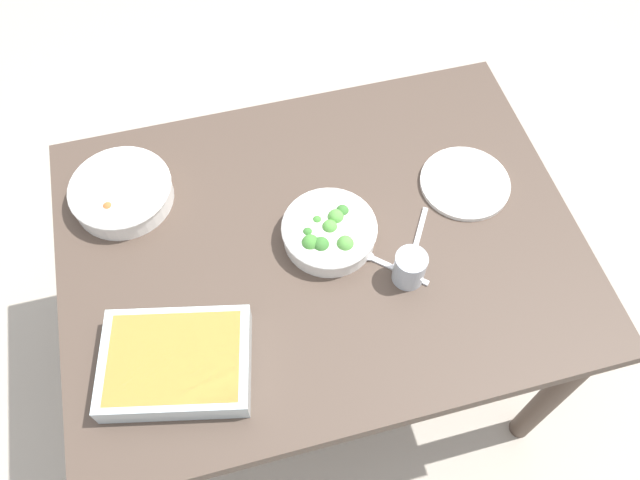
{
  "coord_description": "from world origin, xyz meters",
  "views": [
    {
      "loc": [
        -0.19,
        -0.74,
        2.0
      ],
      "look_at": [
        0.0,
        0.0,
        0.74
      ],
      "focal_mm": 35.67,
      "sensor_mm": 36.0,
      "label": 1
    }
  ],
  "objects_px": {
    "stew_bowl": "(122,192)",
    "spoon_spare": "(415,247)",
    "side_plate": "(465,183)",
    "spoon_by_stew": "(139,205)",
    "baking_dish": "(176,362)",
    "broccoli_bowl": "(330,233)",
    "spoon_by_broccoli": "(383,263)",
    "fork_on_table": "(323,228)",
    "drink_cup": "(409,269)"
  },
  "relations": [
    {
      "from": "stew_bowl",
      "to": "fork_on_table",
      "type": "bearing_deg",
      "value": -24.5
    },
    {
      "from": "broccoli_bowl",
      "to": "baking_dish",
      "type": "height_order",
      "value": "broccoli_bowl"
    },
    {
      "from": "drink_cup",
      "to": "spoon_spare",
      "type": "relative_size",
      "value": 0.54
    },
    {
      "from": "stew_bowl",
      "to": "spoon_spare",
      "type": "xyz_separation_m",
      "value": [
        0.64,
        -0.31,
        -0.03
      ]
    },
    {
      "from": "spoon_spare",
      "to": "fork_on_table",
      "type": "distance_m",
      "value": 0.22
    },
    {
      "from": "drink_cup",
      "to": "spoon_by_stew",
      "type": "relative_size",
      "value": 0.61
    },
    {
      "from": "broccoli_bowl",
      "to": "spoon_spare",
      "type": "distance_m",
      "value": 0.2
    },
    {
      "from": "stew_bowl",
      "to": "side_plate",
      "type": "height_order",
      "value": "stew_bowl"
    },
    {
      "from": "spoon_by_broccoli",
      "to": "baking_dish",
      "type": "bearing_deg",
      "value": -165.07
    },
    {
      "from": "stew_bowl",
      "to": "spoon_by_broccoli",
      "type": "relative_size",
      "value": 1.73
    },
    {
      "from": "broccoli_bowl",
      "to": "side_plate",
      "type": "height_order",
      "value": "broccoli_bowl"
    },
    {
      "from": "stew_bowl",
      "to": "broccoli_bowl",
      "type": "bearing_deg",
      "value": -27.77
    },
    {
      "from": "drink_cup",
      "to": "baking_dish",
      "type": "bearing_deg",
      "value": -171.2
    },
    {
      "from": "stew_bowl",
      "to": "side_plate",
      "type": "relative_size",
      "value": 1.11
    },
    {
      "from": "spoon_by_stew",
      "to": "baking_dish",
      "type": "bearing_deg",
      "value": -85.4
    },
    {
      "from": "spoon_by_broccoli",
      "to": "fork_on_table",
      "type": "distance_m",
      "value": 0.17
    },
    {
      "from": "drink_cup",
      "to": "spoon_by_broccoli",
      "type": "distance_m",
      "value": 0.07
    },
    {
      "from": "baking_dish",
      "to": "drink_cup",
      "type": "height_order",
      "value": "drink_cup"
    },
    {
      "from": "side_plate",
      "to": "spoon_spare",
      "type": "height_order",
      "value": "side_plate"
    },
    {
      "from": "stew_bowl",
      "to": "baking_dish",
      "type": "height_order",
      "value": "same"
    },
    {
      "from": "stew_bowl",
      "to": "broccoli_bowl",
      "type": "xyz_separation_m",
      "value": [
        0.45,
        -0.24,
        -0.0
      ]
    },
    {
      "from": "drink_cup",
      "to": "side_plate",
      "type": "height_order",
      "value": "drink_cup"
    },
    {
      "from": "spoon_by_stew",
      "to": "stew_bowl",
      "type": "bearing_deg",
      "value": 136.86
    },
    {
      "from": "stew_bowl",
      "to": "spoon_by_stew",
      "type": "relative_size",
      "value": 1.74
    },
    {
      "from": "drink_cup",
      "to": "spoon_spare",
      "type": "xyz_separation_m",
      "value": [
        0.04,
        0.07,
        -0.03
      ]
    },
    {
      "from": "fork_on_table",
      "to": "drink_cup",
      "type": "bearing_deg",
      "value": -49.03
    },
    {
      "from": "baking_dish",
      "to": "spoon_by_broccoli",
      "type": "height_order",
      "value": "baking_dish"
    },
    {
      "from": "drink_cup",
      "to": "spoon_by_stew",
      "type": "xyz_separation_m",
      "value": [
        -0.56,
        0.35,
        -0.03
      ]
    },
    {
      "from": "stew_bowl",
      "to": "drink_cup",
      "type": "bearing_deg",
      "value": -32.32
    },
    {
      "from": "broccoli_bowl",
      "to": "spoon_by_broccoli",
      "type": "bearing_deg",
      "value": -42.31
    },
    {
      "from": "spoon_by_stew",
      "to": "spoon_spare",
      "type": "bearing_deg",
      "value": -24.68
    },
    {
      "from": "baking_dish",
      "to": "spoon_by_broccoli",
      "type": "distance_m",
      "value": 0.5
    },
    {
      "from": "spoon_by_broccoli",
      "to": "spoon_spare",
      "type": "height_order",
      "value": "same"
    },
    {
      "from": "baking_dish",
      "to": "spoon_spare",
      "type": "bearing_deg",
      "value": 14.74
    },
    {
      "from": "broccoli_bowl",
      "to": "baking_dish",
      "type": "relative_size",
      "value": 0.65
    },
    {
      "from": "drink_cup",
      "to": "fork_on_table",
      "type": "relative_size",
      "value": 0.51
    },
    {
      "from": "stew_bowl",
      "to": "baking_dish",
      "type": "relative_size",
      "value": 0.72
    },
    {
      "from": "baking_dish",
      "to": "fork_on_table",
      "type": "xyz_separation_m",
      "value": [
        0.38,
        0.26,
        -0.03
      ]
    },
    {
      "from": "side_plate",
      "to": "spoon_by_stew",
      "type": "xyz_separation_m",
      "value": [
        -0.78,
        0.14,
        -0.0
      ]
    },
    {
      "from": "baking_dish",
      "to": "side_plate",
      "type": "height_order",
      "value": "baking_dish"
    },
    {
      "from": "side_plate",
      "to": "stew_bowl",
      "type": "bearing_deg",
      "value": 168.41
    },
    {
      "from": "side_plate",
      "to": "spoon_by_broccoli",
      "type": "height_order",
      "value": "side_plate"
    },
    {
      "from": "drink_cup",
      "to": "spoon_by_stew",
      "type": "bearing_deg",
      "value": 148.39
    },
    {
      "from": "spoon_by_broccoli",
      "to": "side_plate",
      "type": "bearing_deg",
      "value": 31.55
    },
    {
      "from": "drink_cup",
      "to": "side_plate",
      "type": "relative_size",
      "value": 0.39
    },
    {
      "from": "broccoli_bowl",
      "to": "spoon_by_broccoli",
      "type": "xyz_separation_m",
      "value": [
        0.1,
        -0.09,
        -0.03
      ]
    },
    {
      "from": "stew_bowl",
      "to": "spoon_by_broccoli",
      "type": "bearing_deg",
      "value": -30.83
    },
    {
      "from": "drink_cup",
      "to": "side_plate",
      "type": "distance_m",
      "value": 0.3
    },
    {
      "from": "side_plate",
      "to": "spoon_by_stew",
      "type": "bearing_deg",
      "value": 170.04
    },
    {
      "from": "spoon_spare",
      "to": "broccoli_bowl",
      "type": "bearing_deg",
      "value": 159.27
    }
  ]
}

